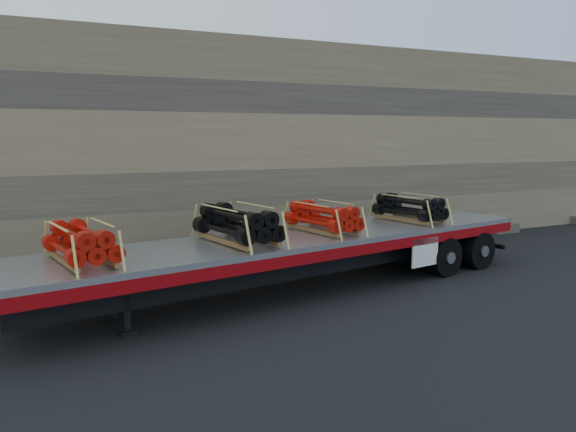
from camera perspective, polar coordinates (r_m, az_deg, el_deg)
name	(u,v)px	position (r m, az deg, el deg)	size (l,w,h in m)	color
ground	(284,299)	(13.65, -0.42, -8.39)	(120.00, 120.00, 0.00)	black
rock_wall	(202,147)	(19.17, -8.74, 6.90)	(44.00, 3.00, 7.00)	#7A6B54
trailer	(296,263)	(14.18, 0.81, -4.79)	(14.21, 2.73, 1.42)	#A6A8AE
bundle_front	(81,244)	(11.71, -20.26, -2.69)	(1.03, 2.06, 0.73)	#BA1409
bundle_midfront	(237,225)	(13.05, -5.16, -0.94)	(1.16, 2.32, 0.82)	black
bundle_midrear	(323,218)	(14.50, 3.60, -0.20)	(1.02, 2.04, 0.72)	#BA1409
bundle_rear	(409,209)	(16.71, 12.23, 0.74)	(1.02, 2.04, 0.72)	black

